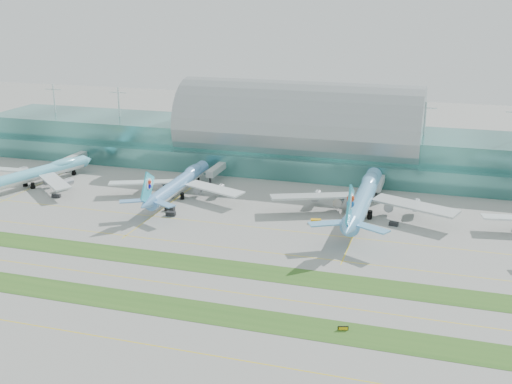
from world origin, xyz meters
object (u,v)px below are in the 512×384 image
(terminal, at_px, (299,139))
(taxiway_sign_east, at_px, (343,328))
(airliner_b, at_px, (179,183))
(airliner_c, at_px, (364,197))
(airliner_a, at_px, (35,173))

(terminal, xyz_separation_m, taxiway_sign_east, (48.72, -155.41, -13.63))
(airliner_b, distance_m, airliner_c, 79.34)
(terminal, distance_m, taxiway_sign_east, 163.44)
(terminal, height_order, taxiway_sign_east, terminal)
(airliner_b, height_order, airliner_c, airliner_c)
(airliner_a, bearing_deg, taxiway_sign_east, -11.24)
(terminal, relative_size, airliner_b, 4.81)
(airliner_b, bearing_deg, taxiway_sign_east, -48.08)
(terminal, bearing_deg, airliner_a, -148.35)
(terminal, height_order, airliner_c, terminal)
(taxiway_sign_east, bearing_deg, airliner_a, 133.22)
(airliner_c, bearing_deg, terminal, 123.41)
(terminal, xyz_separation_m, airliner_c, (40.98, -62.01, -7.06))
(terminal, distance_m, airliner_a, 126.31)
(airliner_c, xyz_separation_m, taxiway_sign_east, (7.74, -93.40, -6.58))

